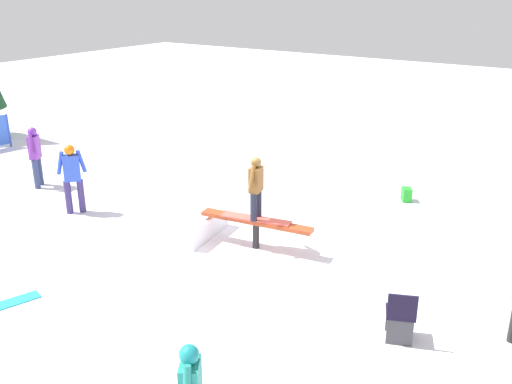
% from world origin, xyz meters
% --- Properties ---
extents(ground_plane, '(60.00, 60.00, 0.00)m').
position_xyz_m(ground_plane, '(0.00, 0.00, 0.00)').
color(ground_plane, white).
extents(rail_feature, '(2.46, 0.63, 0.64)m').
position_xyz_m(rail_feature, '(0.00, 0.00, 0.54)').
color(rail_feature, black).
rests_on(rail_feature, ground).
extents(snow_kicker_ramp, '(2.00, 1.75, 0.46)m').
position_xyz_m(snow_kicker_ramp, '(-1.94, -0.28, 0.23)').
color(snow_kicker_ramp, white).
rests_on(snow_kicker_ramp, ground).
extents(main_rider_on_rail, '(1.50, 0.68, 1.33)m').
position_xyz_m(main_rider_on_rail, '(0.00, 0.00, 1.28)').
color(main_rider_on_rail, '#F45B4C').
rests_on(main_rider_on_rail, rail_feature).
extents(bystander_purple, '(0.46, 0.59, 1.64)m').
position_xyz_m(bystander_purple, '(-6.95, -0.14, 0.92)').
color(bystander_purple, navy).
rests_on(bystander_purple, ground).
extents(bystander_blue, '(0.51, 0.59, 1.68)m').
position_xyz_m(bystander_blue, '(-4.65, -0.80, 0.94)').
color(bystander_blue, '#3D2F69').
rests_on(bystander_blue, ground).
extents(loose_snowboard_white, '(1.54, 0.79, 0.02)m').
position_xyz_m(loose_snowboard_white, '(-0.69, 6.06, 0.01)').
color(loose_snowboard_white, white).
rests_on(loose_snowboard_white, ground).
extents(folding_chair, '(0.58, 0.58, 0.88)m').
position_xyz_m(folding_chair, '(3.64, -1.47, 0.41)').
color(folding_chair, '#3F3F44').
rests_on(folding_chair, ground).
extents(backpack_on_snow, '(0.35, 0.37, 0.34)m').
position_xyz_m(backpack_on_snow, '(1.65, 4.34, 0.17)').
color(backpack_on_snow, green).
rests_on(backpack_on_snow, ground).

